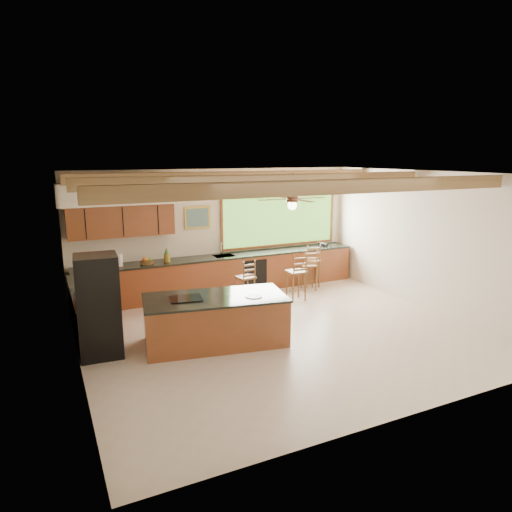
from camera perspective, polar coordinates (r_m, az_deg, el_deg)
name	(u,v)px	position (r m, az deg, el deg)	size (l,w,h in m)	color
ground	(280,332)	(8.88, 3.08, -9.47)	(7.20, 7.20, 0.00)	beige
room_shell	(258,214)	(8.81, 0.24, 5.30)	(7.27, 6.54, 3.02)	beige
counter_run	(198,282)	(10.62, -7.32, -3.19)	(7.12, 3.10, 1.26)	brown
island	(215,320)	(8.26, -5.10, -7.96)	(2.66, 1.59, 0.89)	brown
refrigerator	(99,306)	(8.04, -19.05, -5.95)	(0.72, 0.70, 1.74)	black
bar_stool_a	(246,278)	(10.26, -1.20, -2.80)	(0.42, 0.42, 1.03)	brown
bar_stool_b	(298,273)	(10.54, 5.22, -2.10)	(0.42, 0.42, 1.13)	brown
bar_stool_c	(313,261)	(11.73, 7.15, -0.66)	(0.51, 0.51, 1.13)	brown
bar_stool_d	(310,266)	(11.40, 6.80, -1.27)	(0.46, 0.46, 1.05)	brown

